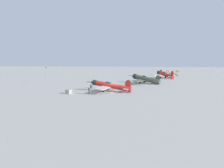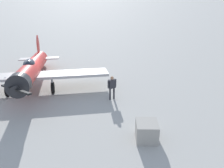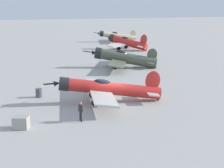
# 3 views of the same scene
# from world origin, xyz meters

# --- Properties ---
(ground_plane) EXTENTS (400.00, 400.00, 0.00)m
(ground_plane) POSITION_xyz_m (0.00, 0.00, 0.00)
(ground_plane) COLOR #A8A59E
(airplane_foreground) EXTENTS (11.00, 11.36, 3.06)m
(airplane_foreground) POSITION_xyz_m (0.11, 0.51, 1.37)
(airplane_foreground) COLOR red
(airplane_foreground) RESTS_ON ground_plane
(airplane_mid_apron) EXTENTS (12.59, 10.55, 3.13)m
(airplane_mid_apron) POSITION_xyz_m (17.61, -8.31, 1.45)
(airplane_mid_apron) COLOR #4C5442
(airplane_mid_apron) RESTS_ON ground_plane
(airplane_far_line) EXTENTS (9.41, 10.63, 3.49)m
(airplane_far_line) POSITION_xyz_m (37.29, -17.04, 1.58)
(airplane_far_line) COLOR red
(airplane_far_line) RESTS_ON ground_plane
(airplane_outer_stand) EXTENTS (12.05, 10.30, 3.04)m
(airplane_outer_stand) POSITION_xyz_m (53.27, -20.87, 1.48)
(airplane_outer_stand) COLOR beige
(airplane_outer_stand) RESTS_ON ground_plane
(ground_crew_mechanic) EXTENTS (0.63, 0.28, 1.63)m
(ground_crew_mechanic) POSITION_xyz_m (-4.60, 4.40, 0.99)
(ground_crew_mechanic) COLOR #2D2D33
(ground_crew_mechanic) RESTS_ON ground_plane
(equipment_crate) EXTENTS (1.40, 1.44, 0.95)m
(equipment_crate) POSITION_xyz_m (-4.61, 9.12, 0.47)
(equipment_crate) COLOR #9E998E
(equipment_crate) RESTS_ON ground_plane
(fuel_drum) EXTENTS (0.69, 0.69, 0.92)m
(fuel_drum) POSITION_xyz_m (4.32, 6.39, 0.46)
(fuel_drum) COLOR #474C56
(fuel_drum) RESTS_ON ground_plane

